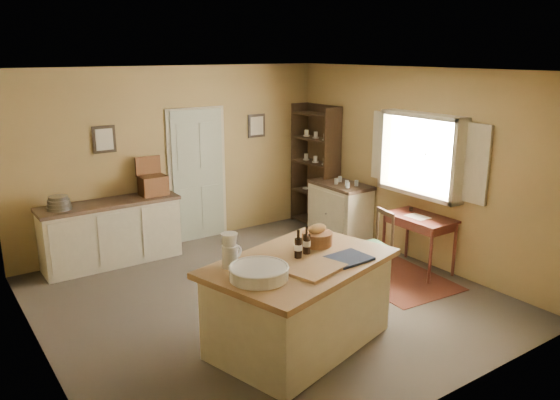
{
  "coord_description": "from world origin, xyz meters",
  "views": [
    {
      "loc": [
        -3.32,
        -5.08,
        2.91
      ],
      "look_at": [
        0.33,
        0.19,
        1.15
      ],
      "focal_mm": 35.0,
      "sensor_mm": 36.0,
      "label": 1
    }
  ],
  "objects_px": {
    "sideboard": "(112,231)",
    "writing_desk": "(420,223)",
    "work_island": "(299,300)",
    "shelving_unit": "(317,166)",
    "desk_chair": "(371,248)",
    "right_cabinet": "(340,210)"
  },
  "relations": [
    {
      "from": "sideboard",
      "to": "writing_desk",
      "type": "height_order",
      "value": "sideboard"
    },
    {
      "from": "work_island",
      "to": "shelving_unit",
      "type": "relative_size",
      "value": 1.03
    },
    {
      "from": "sideboard",
      "to": "desk_chair",
      "type": "relative_size",
      "value": 2.05
    },
    {
      "from": "writing_desk",
      "to": "shelving_unit",
      "type": "relative_size",
      "value": 0.44
    },
    {
      "from": "work_island",
      "to": "sideboard",
      "type": "relative_size",
      "value": 1.11
    },
    {
      "from": "work_island",
      "to": "desk_chair",
      "type": "xyz_separation_m",
      "value": [
        1.68,
        0.72,
        -0.02
      ]
    },
    {
      "from": "work_island",
      "to": "right_cabinet",
      "type": "bearing_deg",
      "value": 27.14
    },
    {
      "from": "sideboard",
      "to": "desk_chair",
      "type": "height_order",
      "value": "sideboard"
    },
    {
      "from": "sideboard",
      "to": "right_cabinet",
      "type": "xyz_separation_m",
      "value": [
        3.33,
        -0.99,
        -0.02
      ]
    },
    {
      "from": "writing_desk",
      "to": "work_island",
      "type": "bearing_deg",
      "value": -165.52
    },
    {
      "from": "sideboard",
      "to": "writing_desk",
      "type": "bearing_deg",
      "value": -38.06
    },
    {
      "from": "right_cabinet",
      "to": "shelving_unit",
      "type": "height_order",
      "value": "shelving_unit"
    },
    {
      "from": "writing_desk",
      "to": "right_cabinet",
      "type": "height_order",
      "value": "right_cabinet"
    },
    {
      "from": "desk_chair",
      "to": "work_island",
      "type": "bearing_deg",
      "value": -144.83
    },
    {
      "from": "work_island",
      "to": "right_cabinet",
      "type": "height_order",
      "value": "work_island"
    },
    {
      "from": "sideboard",
      "to": "shelving_unit",
      "type": "height_order",
      "value": "shelving_unit"
    },
    {
      "from": "work_island",
      "to": "sideboard",
      "type": "xyz_separation_m",
      "value": [
        -0.83,
        3.26,
        -0.0
      ]
    },
    {
      "from": "work_island",
      "to": "writing_desk",
      "type": "distance_m",
      "value": 2.59
    },
    {
      "from": "writing_desk",
      "to": "desk_chair",
      "type": "bearing_deg",
      "value": 174.97
    },
    {
      "from": "work_island",
      "to": "desk_chair",
      "type": "relative_size",
      "value": 2.28
    },
    {
      "from": "sideboard",
      "to": "writing_desk",
      "type": "distance_m",
      "value": 4.24
    },
    {
      "from": "desk_chair",
      "to": "shelving_unit",
      "type": "xyz_separation_m",
      "value": [
        0.97,
        2.34,
        0.56
      ]
    }
  ]
}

